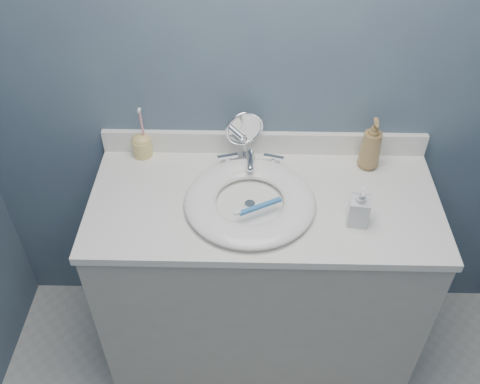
{
  "coord_description": "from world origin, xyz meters",
  "views": [
    {
      "loc": [
        -0.05,
        -0.37,
        2.16
      ],
      "look_at": [
        -0.08,
        0.94,
        0.94
      ],
      "focal_mm": 40.0,
      "sensor_mm": 36.0,
      "label": 1
    }
  ],
  "objects_px": {
    "makeup_mirror": "(244,134)",
    "soap_bottle_amber": "(372,144)",
    "soap_bottle_clear": "(360,206)",
    "toothbrush_holder": "(142,145)"
  },
  "relations": [
    {
      "from": "makeup_mirror",
      "to": "soap_bottle_clear",
      "type": "height_order",
      "value": "makeup_mirror"
    },
    {
      "from": "soap_bottle_amber",
      "to": "soap_bottle_clear",
      "type": "height_order",
      "value": "soap_bottle_amber"
    },
    {
      "from": "makeup_mirror",
      "to": "soap_bottle_clear",
      "type": "bearing_deg",
      "value": -58.38
    },
    {
      "from": "makeup_mirror",
      "to": "soap_bottle_amber",
      "type": "xyz_separation_m",
      "value": [
        0.46,
        -0.03,
        -0.01
      ]
    },
    {
      "from": "makeup_mirror",
      "to": "soap_bottle_amber",
      "type": "relative_size",
      "value": 1.03
    },
    {
      "from": "soap_bottle_amber",
      "to": "soap_bottle_clear",
      "type": "xyz_separation_m",
      "value": [
        -0.08,
        -0.29,
        -0.03
      ]
    },
    {
      "from": "soap_bottle_amber",
      "to": "soap_bottle_clear",
      "type": "bearing_deg",
      "value": -101.36
    },
    {
      "from": "toothbrush_holder",
      "to": "makeup_mirror",
      "type": "bearing_deg",
      "value": -2.42
    },
    {
      "from": "soap_bottle_amber",
      "to": "soap_bottle_clear",
      "type": "relative_size",
      "value": 1.4
    },
    {
      "from": "soap_bottle_clear",
      "to": "toothbrush_holder",
      "type": "relative_size",
      "value": 0.7
    }
  ]
}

